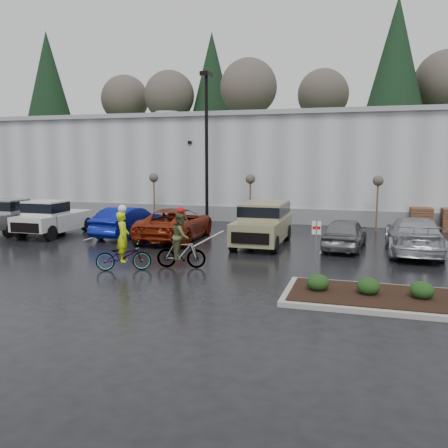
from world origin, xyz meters
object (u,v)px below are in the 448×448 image
(sapling_east, at_px, (378,184))
(car_blue, at_px, (128,221))
(sapling_west, at_px, (154,180))
(suv_tan, at_px, (262,224))
(lamppost, at_px, (207,133))
(pallet_stack_a, at_px, (421,219))
(cyclist_hivis, at_px, (123,250))
(sapling_mid, at_px, (250,182))
(fire_lane_sign, at_px, (316,244))
(cyclist_olive, at_px, (181,246))
(car_grey, at_px, (345,233))
(car_red, at_px, (176,224))
(car_far_silver, at_px, (414,235))
(pickup_silver, at_px, (18,215))
(pickup_white, at_px, (57,217))

(sapling_east, distance_m, car_blue, 14.23)
(sapling_west, xyz_separation_m, suv_tan, (8.58, -6.19, -1.70))
(lamppost, relative_size, car_blue, 1.89)
(pallet_stack_a, xyz_separation_m, cyclist_hivis, (-11.88, -13.75, 0.09))
(sapling_mid, height_order, fire_lane_sign, sapling_mid)
(lamppost, bearing_deg, cyclist_olive, -76.57)
(lamppost, xyz_separation_m, car_grey, (8.47, -5.00, -4.95))
(car_red, xyz_separation_m, car_far_silver, (11.49, -0.24, -0.01))
(car_grey, bearing_deg, cyclist_olive, 49.55)
(sapling_east, bearing_deg, car_blue, -156.08)
(sapling_east, xyz_separation_m, car_red, (-10.04, -5.98, -1.90))
(sapling_mid, bearing_deg, fire_lane_sign, -67.51)
(car_blue, xyz_separation_m, car_grey, (11.36, -0.29, -0.07))
(car_red, bearing_deg, car_grey, 176.87)
(car_blue, distance_m, car_far_silver, 14.35)
(car_red, height_order, car_far_silver, car_red)
(lamppost, bearing_deg, suv_tan, -48.61)
(sapling_east, xyz_separation_m, pallet_stack_a, (2.50, 1.00, -2.05))
(sapling_mid, relative_size, sapling_east, 1.00)
(pallet_stack_a, relative_size, fire_lane_sign, 0.61)
(car_grey, xyz_separation_m, car_far_silver, (2.98, -0.23, 0.08))
(car_blue, height_order, car_grey, car_blue)
(sapling_mid, height_order, car_grey, sapling_mid)
(pickup_silver, relative_size, car_far_silver, 0.92)
(car_red, bearing_deg, pallet_stack_a, -153.89)
(pickup_white, bearing_deg, pickup_silver, 174.60)
(car_red, bearing_deg, sapling_west, -59.49)
(car_grey, bearing_deg, car_red, 5.13)
(sapling_mid, bearing_deg, car_red, -112.97)
(sapling_mid, xyz_separation_m, cyclist_olive, (0.07, -11.76, -1.86))
(sapling_west, height_order, car_red, sapling_west)
(pickup_silver, xyz_separation_m, cyclist_olive, (12.26, -5.68, -0.11))
(sapling_east, relative_size, car_blue, 0.66)
(sapling_east, distance_m, pickup_white, 18.18)
(sapling_west, bearing_deg, car_red, -56.48)
(pickup_silver, distance_m, car_red, 9.65)
(pallet_stack_a, relative_size, suv_tan, 0.26)
(sapling_east, relative_size, suv_tan, 0.63)
(pallet_stack_a, bearing_deg, cyclist_olive, -127.88)
(fire_lane_sign, bearing_deg, car_blue, 146.45)
(car_far_silver, bearing_deg, pickup_silver, -0.36)
(car_red, distance_m, car_far_silver, 11.50)
(fire_lane_sign, bearing_deg, suv_tan, 116.01)
(pickup_white, xyz_separation_m, car_red, (6.91, 0.35, -0.16))
(sapling_east, bearing_deg, pickup_white, -159.49)
(lamppost, height_order, cyclist_hivis, lamppost)
(lamppost, bearing_deg, pickup_white, -142.46)
(pickup_silver, bearing_deg, car_red, 0.56)
(pallet_stack_a, bearing_deg, pickup_white, -159.33)
(suv_tan, bearing_deg, car_grey, 2.81)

